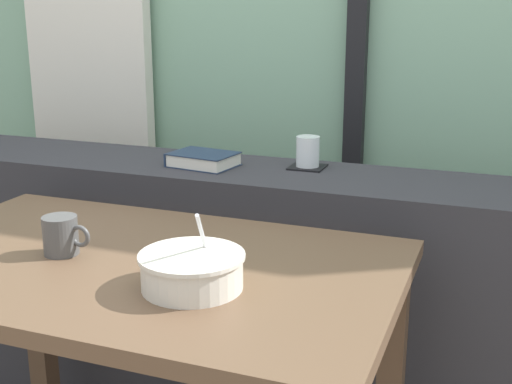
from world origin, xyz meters
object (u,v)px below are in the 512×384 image
soup_bowl (192,271)px  closed_book (203,159)px  coaster_square (307,167)px  ceramic_mug (62,235)px  juice_glass (308,152)px  breakfast_table (136,309)px

soup_bowl → closed_book: bearing=113.6°
closed_book → coaster_square: bearing=16.3°
closed_book → ceramic_mug: bearing=-94.4°
juice_glass → soup_bowl: same height
closed_book → ceramic_mug: closed_book is taller
coaster_square → soup_bowl: soup_bowl is taller
breakfast_table → juice_glass: 0.74m
juice_glass → breakfast_table: bearing=-105.1°
breakfast_table → juice_glass: juice_glass is taller
breakfast_table → closed_book: size_ratio=5.51×
closed_book → soup_bowl: (0.30, -0.68, -0.05)m
breakfast_table → coaster_square: 0.73m
breakfast_table → juice_glass: bearing=74.9°
juice_glass → ceramic_mug: 0.79m
breakfast_table → ceramic_mug: (-0.16, -0.02, 0.16)m
soup_bowl → ceramic_mug: (-0.35, 0.06, 0.01)m
juice_glass → closed_book: juice_glass is taller
coaster_square → ceramic_mug: (-0.35, -0.71, -0.03)m
breakfast_table → ceramic_mug: size_ratio=10.00×
breakfast_table → soup_bowl: size_ratio=5.52×
ceramic_mug → coaster_square: bearing=63.9°
juice_glass → coaster_square: bearing=-104.0°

